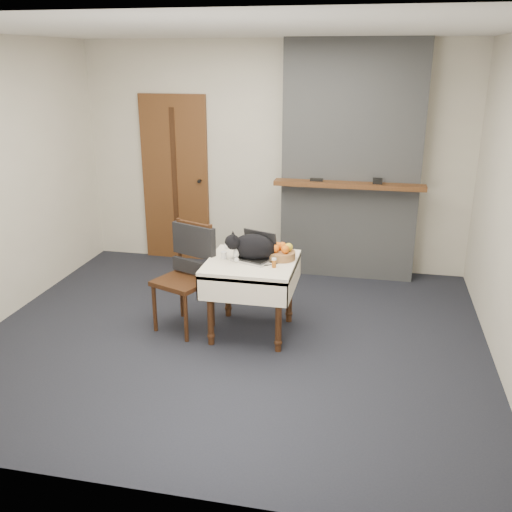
{
  "coord_description": "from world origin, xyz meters",
  "views": [
    {
      "loc": [
        1.18,
        -4.5,
        2.4
      ],
      "look_at": [
        0.21,
        0.07,
        0.77
      ],
      "focal_mm": 40.0,
      "sensor_mm": 36.0,
      "label": 1
    }
  ],
  "objects_px": {
    "door": "(175,179)",
    "pill_bottle": "(274,263)",
    "side_table": "(251,273)",
    "cream_jar": "(224,255)",
    "cat": "(254,247)",
    "laptop": "(256,252)",
    "fruit_basket": "(281,253)",
    "chair": "(189,261)"
  },
  "relations": [
    {
      "from": "door",
      "to": "cream_jar",
      "type": "bearing_deg",
      "value": -59.2
    },
    {
      "from": "laptop",
      "to": "fruit_basket",
      "type": "bearing_deg",
      "value": 33.06
    },
    {
      "from": "door",
      "to": "pill_bottle",
      "type": "distance_m",
      "value": 2.54
    },
    {
      "from": "side_table",
      "to": "chair",
      "type": "bearing_deg",
      "value": 175.88
    },
    {
      "from": "chair",
      "to": "fruit_basket",
      "type": "bearing_deg",
      "value": 26.41
    },
    {
      "from": "cat",
      "to": "cream_jar",
      "type": "distance_m",
      "value": 0.28
    },
    {
      "from": "side_table",
      "to": "pill_bottle",
      "type": "distance_m",
      "value": 0.3
    },
    {
      "from": "cat",
      "to": "chair",
      "type": "bearing_deg",
      "value": 157.19
    },
    {
      "from": "cream_jar",
      "to": "fruit_basket",
      "type": "distance_m",
      "value": 0.51
    },
    {
      "from": "side_table",
      "to": "pill_bottle",
      "type": "xyz_separation_m",
      "value": [
        0.23,
        -0.12,
        0.16
      ]
    },
    {
      "from": "fruit_basket",
      "to": "chair",
      "type": "distance_m",
      "value": 0.86
    },
    {
      "from": "side_table",
      "to": "cream_jar",
      "type": "bearing_deg",
      "value": 178.77
    },
    {
      "from": "door",
      "to": "pill_bottle",
      "type": "height_order",
      "value": "door"
    },
    {
      "from": "cat",
      "to": "pill_bottle",
      "type": "height_order",
      "value": "cat"
    },
    {
      "from": "side_table",
      "to": "cat",
      "type": "xyz_separation_m",
      "value": [
        0.02,
        0.04,
        0.23
      ]
    },
    {
      "from": "door",
      "to": "cream_jar",
      "type": "xyz_separation_m",
      "value": [
        1.1,
        -1.85,
        -0.27
      ]
    },
    {
      "from": "side_table",
      "to": "cream_jar",
      "type": "xyz_separation_m",
      "value": [
        -0.25,
        0.01,
        0.14
      ]
    },
    {
      "from": "pill_bottle",
      "to": "fruit_basket",
      "type": "xyz_separation_m",
      "value": [
        0.03,
        0.23,
        0.01
      ]
    },
    {
      "from": "door",
      "to": "fruit_basket",
      "type": "bearing_deg",
      "value": -47.44
    },
    {
      "from": "door",
      "to": "cream_jar",
      "type": "height_order",
      "value": "door"
    },
    {
      "from": "cat",
      "to": "cream_jar",
      "type": "xyz_separation_m",
      "value": [
        -0.27,
        -0.03,
        -0.08
      ]
    },
    {
      "from": "laptop",
      "to": "cat",
      "type": "xyz_separation_m",
      "value": [
        -0.01,
        -0.02,
        0.05
      ]
    },
    {
      "from": "side_table",
      "to": "chair",
      "type": "distance_m",
      "value": 0.6
    },
    {
      "from": "side_table",
      "to": "laptop",
      "type": "distance_m",
      "value": 0.18
    },
    {
      "from": "laptop",
      "to": "chair",
      "type": "relative_size",
      "value": 0.41
    },
    {
      "from": "laptop",
      "to": "cream_jar",
      "type": "height_order",
      "value": "laptop"
    },
    {
      "from": "door",
      "to": "fruit_basket",
      "type": "height_order",
      "value": "door"
    },
    {
      "from": "cat",
      "to": "cream_jar",
      "type": "height_order",
      "value": "cat"
    },
    {
      "from": "side_table",
      "to": "cat",
      "type": "relative_size",
      "value": 1.38
    },
    {
      "from": "laptop",
      "to": "pill_bottle",
      "type": "height_order",
      "value": "laptop"
    },
    {
      "from": "pill_bottle",
      "to": "side_table",
      "type": "bearing_deg",
      "value": 151.06
    },
    {
      "from": "laptop",
      "to": "pill_bottle",
      "type": "xyz_separation_m",
      "value": [
        0.2,
        -0.18,
        -0.02
      ]
    },
    {
      "from": "cream_jar",
      "to": "pill_bottle",
      "type": "relative_size",
      "value": 0.76
    },
    {
      "from": "door",
      "to": "cat",
      "type": "distance_m",
      "value": 2.28
    },
    {
      "from": "laptop",
      "to": "cat",
      "type": "bearing_deg",
      "value": -98.15
    },
    {
      "from": "door",
      "to": "side_table",
      "type": "bearing_deg",
      "value": -53.85
    },
    {
      "from": "cream_jar",
      "to": "chair",
      "type": "relative_size",
      "value": 0.06
    },
    {
      "from": "side_table",
      "to": "cat",
      "type": "bearing_deg",
      "value": 66.17
    },
    {
      "from": "pill_bottle",
      "to": "chair",
      "type": "bearing_deg",
      "value": 168.45
    },
    {
      "from": "door",
      "to": "pill_bottle",
      "type": "bearing_deg",
      "value": -51.39
    },
    {
      "from": "laptop",
      "to": "door",
      "type": "bearing_deg",
      "value": 148.31
    },
    {
      "from": "cream_jar",
      "to": "laptop",
      "type": "bearing_deg",
      "value": 10.4
    }
  ]
}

